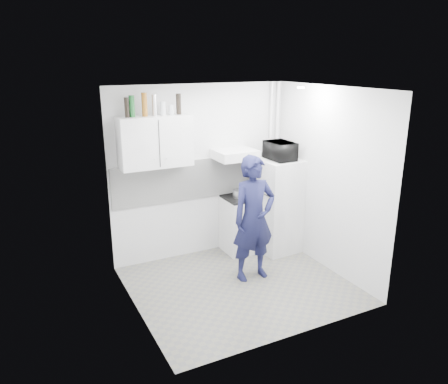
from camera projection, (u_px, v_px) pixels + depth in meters
name	position (u px, v px, depth m)	size (l,w,h in m)	color
floor	(240.00, 285.00, 5.90)	(2.80, 2.80, 0.00)	#585858
ceiling	(242.00, 88.00, 5.14)	(2.80, 2.80, 0.00)	white
wall_back	(201.00, 172.00, 6.59)	(2.80, 2.80, 0.00)	silver
wall_left	(132.00, 210.00, 4.92)	(2.60, 2.60, 0.00)	silver
wall_right	(328.00, 180.00, 6.13)	(2.60, 2.60, 0.00)	silver
person	(254.00, 219.00, 5.89)	(0.63, 0.41, 1.73)	#151739
stove	(241.00, 225.00, 6.87)	(0.54, 0.54, 0.86)	silver
fridge	(278.00, 206.00, 6.82)	(0.61, 0.61, 1.47)	white
stove_top	(241.00, 198.00, 6.74)	(0.52, 0.52, 0.03)	black
saucepan	(239.00, 193.00, 6.71)	(0.20, 0.20, 0.11)	silver
microwave	(280.00, 151.00, 6.56)	(0.33, 0.49, 0.27)	black
bottle_a	(127.00, 107.00, 5.66)	(0.06, 0.06, 0.26)	black
bottle_b	(132.00, 106.00, 5.69)	(0.07, 0.07, 0.28)	#144C1E
bottle_c	(144.00, 105.00, 5.76)	(0.08, 0.08, 0.31)	brown
bottle_d	(154.00, 105.00, 5.82)	(0.06, 0.06, 0.28)	silver
canister_a	(163.00, 108.00, 5.88)	(0.07, 0.07, 0.18)	#B2B7BC
canister_b	(171.00, 110.00, 5.94)	(0.07, 0.07, 0.14)	#B2B7BC
bottle_e	(179.00, 104.00, 5.97)	(0.07, 0.07, 0.28)	black
upper_cabinet	(155.00, 142.00, 5.96)	(1.00, 0.35, 0.70)	white
range_hood	(235.00, 155.00, 6.49)	(0.60, 0.50, 0.14)	silver
backsplash	(201.00, 178.00, 6.61)	(2.74, 0.03, 0.60)	white
pipe_a	(276.00, 164.00, 7.08)	(0.05, 0.05, 2.60)	silver
pipe_b	(270.00, 165.00, 7.03)	(0.04, 0.04, 2.60)	silver
ceiling_spot_fixture	(301.00, 88.00, 5.75)	(0.10, 0.10, 0.02)	white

